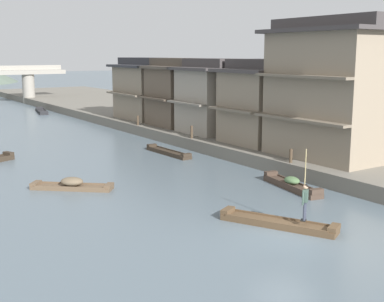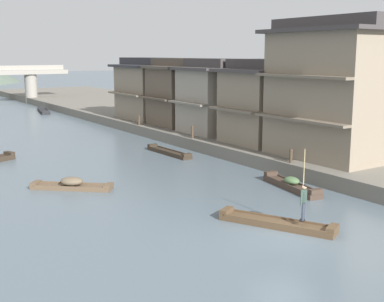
# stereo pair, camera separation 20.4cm
# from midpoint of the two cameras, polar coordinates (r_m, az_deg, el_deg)

# --- Properties ---
(ground_plane) EXTENTS (400.00, 400.00, 0.00)m
(ground_plane) POSITION_cam_midpoint_polar(r_m,az_deg,el_deg) (21.31, 10.47, -9.69)
(ground_plane) COLOR slate
(riverbank_right) EXTENTS (18.00, 110.00, 0.89)m
(riverbank_right) POSITION_cam_midpoint_polar(r_m,az_deg,el_deg) (54.17, 1.21, 3.43)
(riverbank_right) COLOR #6B665B
(riverbank_right) RESTS_ON ground
(boat_foreground_poled) EXTENTS (3.18, 5.04, 0.45)m
(boat_foreground_poled) POSITION_cam_midpoint_polar(r_m,az_deg,el_deg) (22.72, 9.70, -7.97)
(boat_foreground_poled) COLOR brown
(boat_foreground_poled) RESTS_ON ground
(boatman_person) EXTENTS (0.47, 0.44, 3.04)m
(boatman_person) POSITION_cam_midpoint_polar(r_m,az_deg,el_deg) (22.00, 12.64, -5.14)
(boatman_person) COLOR black
(boatman_person) RESTS_ON boat_foreground_poled
(boat_moored_second) EXTENTS (0.97, 5.12, 0.43)m
(boat_moored_second) POSITION_cam_midpoint_polar(r_m,az_deg,el_deg) (38.16, -2.45, -0.16)
(boat_moored_second) COLOR #33281E
(boat_moored_second) RESTS_ON ground
(boat_moored_far) EXTENTS (4.08, 3.70, 0.68)m
(boat_moored_far) POSITION_cam_midpoint_polar(r_m,az_deg,el_deg) (29.14, -13.09, -3.71)
(boat_moored_far) COLOR brown
(boat_moored_far) RESTS_ON ground
(boat_midriver_drifting) EXTENTS (1.66, 4.78, 0.70)m
(boat_midriver_drifting) POSITION_cam_midpoint_polar(r_m,az_deg,el_deg) (28.91, 11.26, -3.74)
(boat_midriver_drifting) COLOR #423328
(boat_midriver_drifting) RESTS_ON ground
(boat_upstream_distant) EXTENTS (2.16, 5.90, 0.49)m
(boat_upstream_distant) POSITION_cam_midpoint_polar(r_m,az_deg,el_deg) (68.18, -16.16, 4.29)
(boat_upstream_distant) COLOR #232326
(boat_upstream_distant) RESTS_ON ground
(house_waterfront_nearest) EXTENTS (5.74, 8.27, 8.74)m
(house_waterfront_nearest) POSITION_cam_midpoint_polar(r_m,az_deg,el_deg) (33.27, 15.37, 6.60)
(house_waterfront_nearest) COLOR gray
(house_waterfront_nearest) RESTS_ON riverbank_right
(house_waterfront_second) EXTENTS (6.66, 5.73, 6.14)m
(house_waterfront_second) POSITION_cam_midpoint_polar(r_m,az_deg,el_deg) (38.30, 8.43, 5.45)
(house_waterfront_second) COLOR gray
(house_waterfront_second) RESTS_ON riverbank_right
(house_waterfront_tall) EXTENTS (5.49, 5.72, 6.14)m
(house_waterfront_tall) POSITION_cam_midpoint_polar(r_m,az_deg,el_deg) (42.65, 2.42, 6.10)
(house_waterfront_tall) COLOR gray
(house_waterfront_tall) RESTS_ON riverbank_right
(house_waterfront_narrow) EXTENTS (5.43, 5.71, 6.14)m
(house_waterfront_narrow) POSITION_cam_midpoint_polar(r_m,az_deg,el_deg) (47.10, -1.44, 6.55)
(house_waterfront_narrow) COLOR brown
(house_waterfront_narrow) RESTS_ON riverbank_right
(house_waterfront_far) EXTENTS (5.61, 7.33, 6.14)m
(house_waterfront_far) POSITION_cam_midpoint_polar(r_m,az_deg,el_deg) (52.42, -4.90, 6.93)
(house_waterfront_far) COLOR gray
(house_waterfront_far) RESTS_ON riverbank_right
(mooring_post_dock_near) EXTENTS (0.20, 0.20, 0.85)m
(mooring_post_dock_near) POSITION_cam_midpoint_polar(r_m,az_deg,el_deg) (31.50, 11.18, -0.54)
(mooring_post_dock_near) COLOR #473828
(mooring_post_dock_near) RESTS_ON riverbank_right
(mooring_post_dock_mid) EXTENTS (0.20, 0.20, 0.99)m
(mooring_post_dock_mid) POSITION_cam_midpoint_polar(r_m,az_deg,el_deg) (39.90, 0.19, 2.13)
(mooring_post_dock_mid) COLOR #473828
(mooring_post_dock_mid) RESTS_ON riverbank_right
(mooring_post_dock_far) EXTENTS (0.20, 0.20, 0.87)m
(mooring_post_dock_far) POSITION_cam_midpoint_polar(r_m,az_deg,el_deg) (47.66, -5.82, 3.43)
(mooring_post_dock_far) COLOR #473828
(mooring_post_dock_far) RESTS_ON riverbank_right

